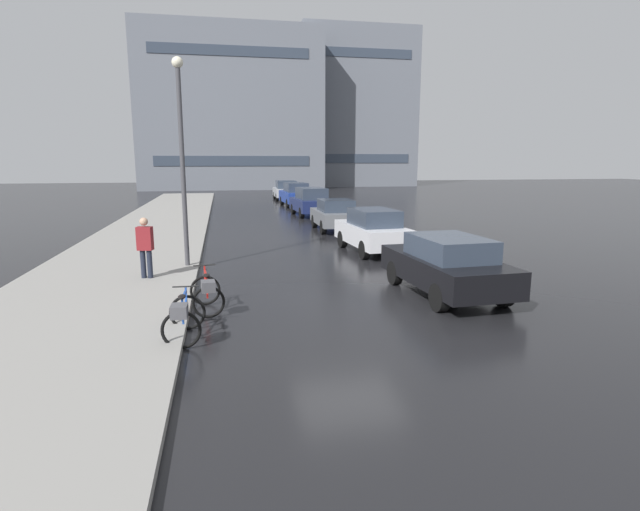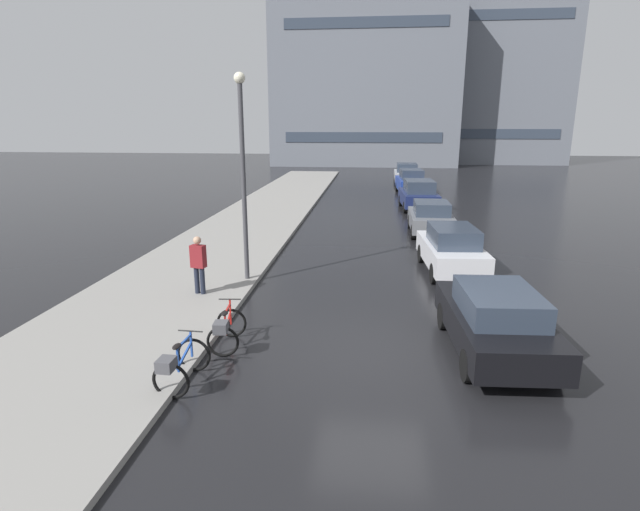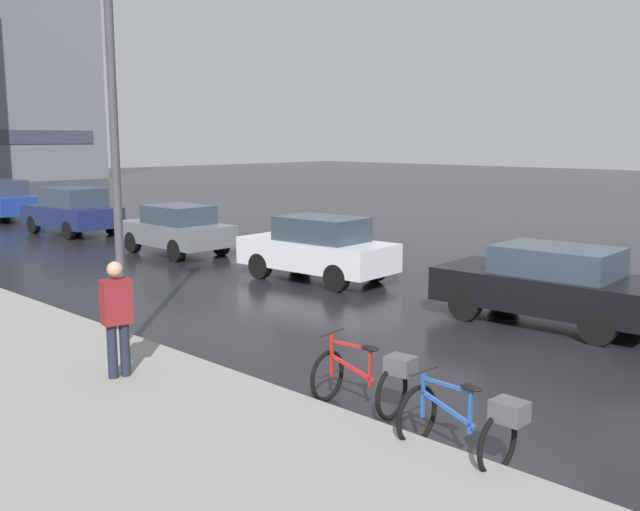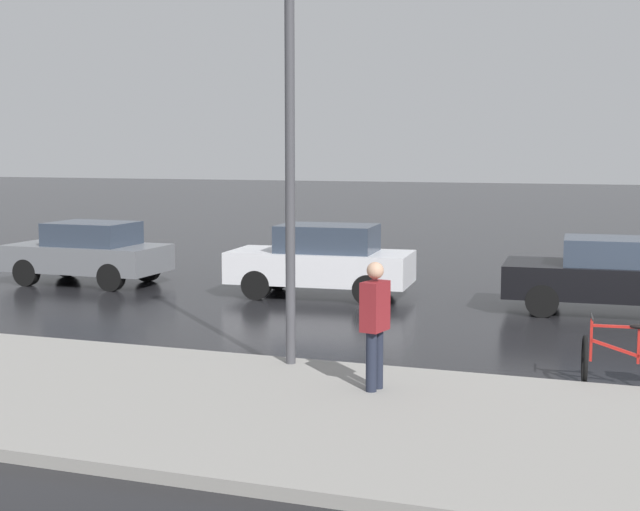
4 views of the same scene
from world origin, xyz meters
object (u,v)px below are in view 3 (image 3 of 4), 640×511
at_px(bicycle_nearest, 467,422).
at_px(car_blue, 0,200).
at_px(car_black, 549,284).
at_px(car_grey, 177,229).
at_px(car_white, 318,248).
at_px(bicycle_second, 368,377).
at_px(streetlamp, 114,125).
at_px(pedestrian, 117,316).
at_px(car_navy, 72,211).

relative_size(bicycle_nearest, car_blue, 0.33).
relative_size(car_black, car_grey, 1.12).
bearing_deg(bicycle_nearest, car_white, 53.25).
bearing_deg(car_grey, car_white, -89.51).
height_order(bicycle_second, streetlamp, streetlamp).
height_order(pedestrian, streetlamp, streetlamp).
relative_size(car_white, car_navy, 0.99).
distance_m(car_grey, car_navy, 6.57).
bearing_deg(bicycle_nearest, car_black, 19.16).
bearing_deg(car_white, bicycle_nearest, -126.75).
distance_m(car_white, car_navy, 12.49).
distance_m(car_white, car_grey, 5.92).
bearing_deg(pedestrian, car_white, 23.98).
xyz_separation_m(car_blue, pedestrian, (-7.38, -22.28, 0.16)).
bearing_deg(car_black, streetlamp, 146.69).
distance_m(bicycle_nearest, car_grey, 15.37).
xyz_separation_m(car_black, streetlamp, (-6.51, 4.28, 2.92)).
relative_size(car_white, pedestrian, 2.26).
bearing_deg(car_grey, car_black, -89.49).
xyz_separation_m(car_black, car_navy, (-0.11, 18.54, 0.09)).
distance_m(bicycle_second, car_white, 8.66).
distance_m(car_grey, pedestrian, 11.82).
height_order(car_blue, streetlamp, streetlamp).
xyz_separation_m(bicycle_nearest, car_blue, (6.06, 27.17, 0.39)).
bearing_deg(car_white, bicycle_second, -131.51).
bearing_deg(car_navy, pedestrian, -115.01).
relative_size(bicycle_second, pedestrian, 0.77).
distance_m(car_grey, car_blue, 13.06).
bearing_deg(car_grey, car_blue, 90.02).
relative_size(bicycle_nearest, bicycle_second, 1.01).
height_order(car_black, car_navy, car_navy).
relative_size(car_black, car_blue, 0.99).
xyz_separation_m(bicycle_nearest, car_navy, (6.06, 20.69, 0.38)).
xyz_separation_m(bicycle_second, car_white, (5.73, 6.48, 0.33)).
xyz_separation_m(bicycle_second, pedestrian, (-1.70, 3.17, 0.55)).
relative_size(bicycle_nearest, car_grey, 0.37).
xyz_separation_m(car_white, car_grey, (-0.05, 5.92, -0.04)).
relative_size(car_grey, pedestrian, 2.09).
distance_m(car_black, car_navy, 18.54).
distance_m(bicycle_second, car_navy, 19.80).
xyz_separation_m(car_white, streetlamp, (-6.45, -1.77, 2.88)).
distance_m(car_navy, car_blue, 6.48).
distance_m(bicycle_nearest, pedestrian, 5.09).
height_order(car_black, streetlamp, streetlamp).
height_order(bicycle_second, car_white, car_white).
height_order(car_black, pedestrian, pedestrian).
height_order(bicycle_nearest, car_navy, car_navy).
bearing_deg(bicycle_second, streetlamp, 98.72).
distance_m(bicycle_nearest, streetlamp, 7.19).
height_order(bicycle_second, car_navy, car_navy).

